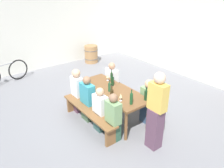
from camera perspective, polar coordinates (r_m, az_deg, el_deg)
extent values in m
plane|color=slate|center=(5.67, 0.00, -8.28)|extent=(24.00, 24.00, 0.00)
cube|color=silver|center=(7.81, 23.25, 11.89)|extent=(14.00, 0.20, 3.20)
cube|color=silver|center=(8.86, -18.46, 13.96)|extent=(0.20, 8.00, 3.20)
cube|color=brown|center=(5.30, 0.00, -1.71)|extent=(1.99, 0.78, 0.05)
cylinder|color=brown|center=(6.00, -7.82, -2.64)|extent=(0.07, 0.07, 0.70)
cylinder|color=brown|center=(4.71, 3.66, -10.87)|extent=(0.07, 0.07, 0.70)
cylinder|color=brown|center=(6.30, -2.68, -0.98)|extent=(0.07, 0.07, 0.70)
cylinder|color=brown|center=(5.10, 9.30, -8.13)|extent=(0.07, 0.07, 0.70)
cube|color=brown|center=(5.11, -6.18, -6.77)|extent=(1.89, 0.30, 0.04)
cube|color=brown|center=(5.87, -10.44, -5.12)|extent=(0.06, 0.24, 0.41)
cube|color=brown|center=(4.66, -0.42, -13.51)|extent=(0.06, 0.24, 0.41)
cube|color=brown|center=(5.83, 5.38, -2.45)|extent=(1.89, 0.30, 0.04)
cube|color=brown|center=(6.51, 0.29, -1.50)|extent=(0.06, 0.24, 0.41)
cube|color=brown|center=(5.45, 11.32, -7.77)|extent=(0.06, 0.24, 0.41)
cylinder|color=#332814|center=(4.86, -0.04, -2.64)|extent=(0.07, 0.07, 0.20)
cylinder|color=#332814|center=(4.80, -0.04, -1.05)|extent=(0.03, 0.03, 0.09)
cylinder|color=black|center=(4.77, -0.04, -0.48)|extent=(0.03, 0.03, 0.01)
cylinder|color=#143319|center=(5.46, 0.12, 0.65)|extent=(0.08, 0.08, 0.22)
cylinder|color=#143319|center=(5.40, 0.12, 2.09)|extent=(0.03, 0.03, 0.08)
cylinder|color=black|center=(5.38, 0.12, 2.52)|extent=(0.03, 0.03, 0.01)
cylinder|color=#143319|center=(4.85, 8.81, -2.98)|extent=(0.08, 0.08, 0.22)
cylinder|color=#143319|center=(4.78, 8.93, -1.40)|extent=(0.03, 0.03, 0.08)
cylinder|color=black|center=(4.76, 8.96, -0.88)|extent=(0.03, 0.03, 0.01)
cylinder|color=#234C2D|center=(5.17, -0.66, -0.89)|extent=(0.07, 0.07, 0.20)
cylinder|color=#234C2D|center=(5.11, -0.67, 0.51)|extent=(0.02, 0.02, 0.07)
cylinder|color=black|center=(5.09, -0.67, 0.94)|extent=(0.03, 0.03, 0.01)
cylinder|color=#194723|center=(4.64, 5.03, -3.89)|extent=(0.07, 0.07, 0.25)
cylinder|color=#194723|center=(4.56, 5.11, -2.06)|extent=(0.02, 0.02, 0.08)
cylinder|color=black|center=(4.54, 5.13, -1.53)|extent=(0.03, 0.03, 0.01)
cylinder|color=#143319|center=(5.68, -0.11, 1.76)|extent=(0.07, 0.07, 0.23)
cylinder|color=#143319|center=(5.62, -0.12, 3.25)|extent=(0.02, 0.02, 0.09)
cylinder|color=black|center=(5.61, -0.12, 3.72)|extent=(0.03, 0.03, 0.01)
cylinder|color=silver|center=(4.81, 2.25, -4.36)|extent=(0.06, 0.06, 0.01)
cylinder|color=silver|center=(4.79, 2.26, -3.92)|extent=(0.01, 0.01, 0.08)
cone|color=beige|center=(4.75, 2.28, -3.01)|extent=(0.07, 0.07, 0.10)
cylinder|color=silver|center=(5.78, -1.15, 0.95)|extent=(0.06, 0.06, 0.01)
cylinder|color=silver|center=(5.76, -1.16, 1.34)|extent=(0.01, 0.01, 0.08)
cone|color=beige|center=(5.73, -1.16, 2.03)|extent=(0.08, 0.08, 0.07)
cube|color=#543343|center=(5.85, -8.76, -4.85)|extent=(0.25, 0.24, 0.45)
cube|color=silver|center=(5.63, -9.08, -0.63)|extent=(0.33, 0.20, 0.51)
sphere|color=tan|center=(5.49, -9.33, 2.76)|extent=(0.21, 0.21, 0.21)
cube|color=#41593D|center=(5.47, -6.17, -6.96)|extent=(0.30, 0.24, 0.45)
cube|color=teal|center=(5.24, -6.41, -2.52)|extent=(0.40, 0.20, 0.50)
sphere|color=#846047|center=(5.09, -6.60, 0.96)|extent=(0.19, 0.19, 0.19)
cube|color=#30504B|center=(5.10, -2.98, -9.50)|extent=(0.27, 0.24, 0.45)
cube|color=silver|center=(4.86, -3.10, -5.24)|extent=(0.36, 0.20, 0.43)
sphere|color=tan|center=(4.72, -3.18, -2.04)|extent=(0.18, 0.18, 0.18)
cube|color=#2F5742|center=(4.78, 0.31, -12.06)|extent=(0.25, 0.24, 0.45)
cube|color=#729966|center=(4.52, 0.32, -7.35)|extent=(0.34, 0.20, 0.48)
sphere|color=#846047|center=(4.35, 0.33, -3.66)|extent=(0.18, 0.18, 0.18)
cube|color=#4C2B5B|center=(6.32, -0.05, -2.13)|extent=(0.28, 0.24, 0.45)
cube|color=silver|center=(6.12, -0.05, 1.76)|extent=(0.37, 0.20, 0.48)
sphere|color=#A87A5B|center=(6.00, -0.05, 4.72)|extent=(0.19, 0.19, 0.19)
cube|color=#334C6D|center=(5.42, 9.11, -7.50)|extent=(0.27, 0.24, 0.45)
cube|color=#729966|center=(5.19, 9.44, -3.30)|extent=(0.36, 0.20, 0.45)
sphere|color=tan|center=(5.05, 9.70, 0.01)|extent=(0.21, 0.21, 0.21)
cube|color=#583B4E|center=(4.57, 11.02, -11.25)|extent=(0.27, 0.24, 0.89)
cube|color=gold|center=(4.19, 11.82, -3.28)|extent=(0.36, 0.20, 0.55)
sphere|color=beige|center=(4.02, 12.29, 1.55)|extent=(0.22, 0.22, 0.22)
cylinder|color=#9E7247|center=(9.33, -5.44, 7.74)|extent=(0.54, 0.54, 0.72)
torus|color=#4C4C51|center=(9.28, -5.48, 8.80)|extent=(0.57, 0.57, 0.02)
torus|color=#4C4C51|center=(9.39, -5.39, 6.70)|extent=(0.57, 0.57, 0.02)
torus|color=black|center=(8.28, -23.17, 3.46)|extent=(0.22, 0.69, 0.70)
cylinder|color=#99999E|center=(7.98, -26.52, 4.38)|extent=(0.24, 0.81, 0.04)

